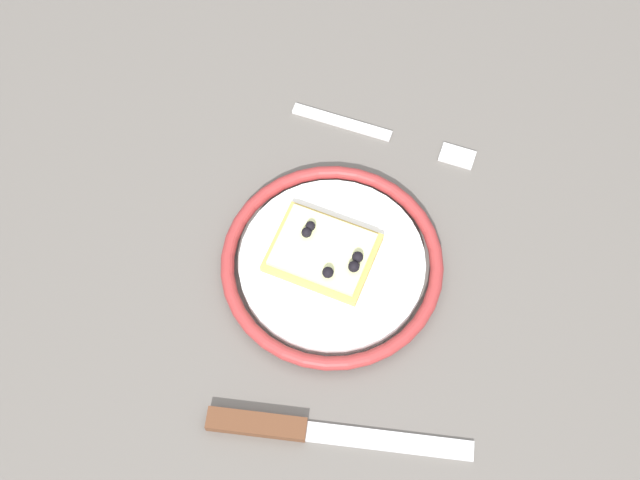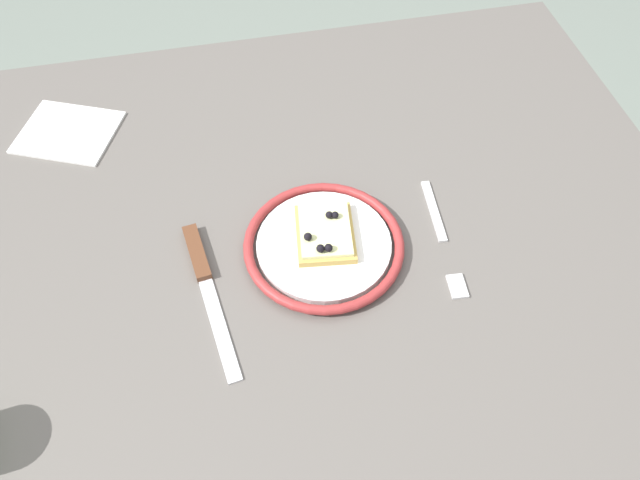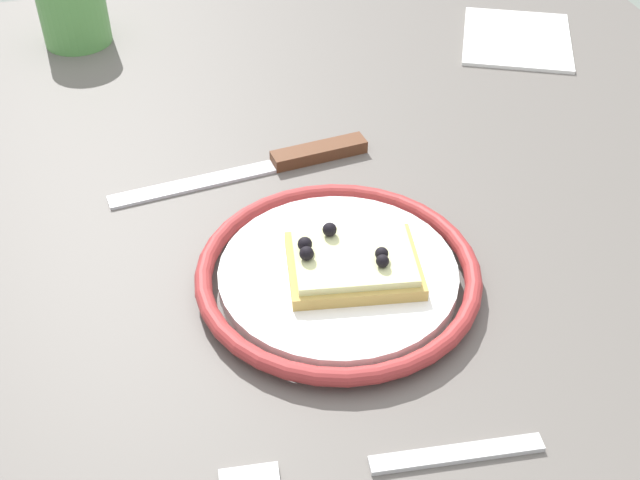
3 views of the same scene
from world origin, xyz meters
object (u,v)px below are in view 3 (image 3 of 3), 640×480
(dining_table, at_px, (339,333))
(pizza_slice_near, at_px, (347,263))
(cup, at_px, (73,9))
(napkin, at_px, (517,39))
(plate, at_px, (338,274))
(fork, at_px, (381,465))
(knife, at_px, (286,160))

(dining_table, distance_m, pizza_slice_near, 0.12)
(cup, bearing_deg, pizza_slice_near, -157.48)
(dining_table, relative_size, pizza_slice_near, 10.64)
(pizza_slice_near, height_order, cup, cup)
(pizza_slice_near, bearing_deg, napkin, -40.51)
(dining_table, height_order, napkin, napkin)
(cup, height_order, napkin, cup)
(plate, distance_m, cup, 0.50)
(pizza_slice_near, distance_m, fork, 0.16)
(pizza_slice_near, xyz_separation_m, fork, (-0.16, 0.02, -0.02))
(fork, bearing_deg, dining_table, -7.71)
(plate, xyz_separation_m, napkin, (0.35, -0.30, -0.01))
(knife, height_order, cup, cup)
(knife, xyz_separation_m, cup, (0.30, 0.18, 0.03))
(plate, distance_m, napkin, 0.46)
(pizza_slice_near, xyz_separation_m, napkin, (0.35, -0.30, -0.02))
(dining_table, xyz_separation_m, plate, (-0.03, 0.01, 0.10))
(plate, relative_size, napkin, 1.50)
(dining_table, bearing_deg, plate, 160.75)
(cup, bearing_deg, knife, -148.70)
(fork, height_order, cup, cup)
(dining_table, bearing_deg, knife, 7.30)
(cup, bearing_deg, fork, -164.58)
(pizza_slice_near, xyz_separation_m, knife, (0.17, 0.01, -0.02))
(plate, bearing_deg, knife, 2.26)
(dining_table, height_order, fork, fork)
(pizza_slice_near, bearing_deg, knife, 4.02)
(dining_table, distance_m, knife, 0.17)
(pizza_slice_near, distance_m, napkin, 0.46)
(dining_table, xyz_separation_m, fork, (-0.19, 0.03, 0.09))
(dining_table, distance_m, napkin, 0.44)
(knife, bearing_deg, pizza_slice_near, -175.98)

